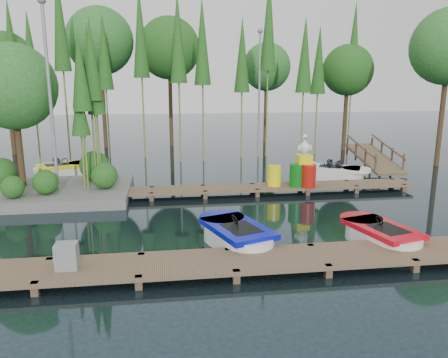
{
  "coord_description": "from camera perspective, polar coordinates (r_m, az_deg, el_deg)",
  "views": [
    {
      "loc": [
        -1.51,
        -14.03,
        4.46
      ],
      "look_at": [
        0.5,
        0.5,
        1.1
      ],
      "focal_mm": 35.0,
      "sensor_mm": 36.0,
      "label": 1
    }
  ],
  "objects": [
    {
      "name": "yellow_barrel",
      "position": [
        17.49,
        6.58,
        0.43
      ],
      "size": [
        0.54,
        0.54,
        0.82
      ],
      "primitive_type": "cylinder",
      "color": "#FFF20D",
      "rests_on": "far_dock"
    },
    {
      "name": "ramp",
      "position": [
        23.39,
        18.98,
        2.66
      ],
      "size": [
        1.5,
        3.94,
        1.49
      ],
      "color": "brown",
      "rests_on": "ground"
    },
    {
      "name": "boat_white_far",
      "position": [
        20.5,
        14.46,
        0.76
      ],
      "size": [
        3.05,
        2.43,
        1.32
      ],
      "rotation": [
        0.0,
        0.0,
        0.2
      ],
      "color": "white",
      "rests_on": "ground"
    },
    {
      "name": "tree_screen",
      "position": [
        24.69,
        -9.47,
        16.57
      ],
      "size": [
        34.42,
        18.53,
        10.31
      ],
      "color": "#412F1B",
      "rests_on": "ground"
    },
    {
      "name": "near_dock",
      "position": [
        10.53,
        1.05,
        -10.74
      ],
      "size": [
        18.0,
        1.5,
        0.5
      ],
      "color": "brown",
      "rests_on": "ground"
    },
    {
      "name": "boat_blue",
      "position": [
        11.99,
        1.6,
        -7.5
      ],
      "size": [
        2.17,
        3.14,
        0.97
      ],
      "rotation": [
        0.0,
        0.0,
        0.34
      ],
      "color": "white",
      "rests_on": "ground"
    },
    {
      "name": "utility_cabinet",
      "position": [
        10.53,
        -19.85,
        -9.43
      ],
      "size": [
        0.48,
        0.41,
        0.59
      ],
      "primitive_type": "cube",
      "color": "gray",
      "rests_on": "near_dock"
    },
    {
      "name": "boat_yellow_far",
      "position": [
        21.85,
        -20.26,
        1.1
      ],
      "size": [
        3.06,
        2.2,
        1.4
      ],
      "rotation": [
        0.0,
        0.0,
        0.03
      ],
      "color": "white",
      "rests_on": "ground"
    },
    {
      "name": "far_dock",
      "position": [
        17.25,
        0.74,
        -1.3
      ],
      "size": [
        15.0,
        1.2,
        0.5
      ],
      "color": "brown",
      "rests_on": "ground"
    },
    {
      "name": "lamp_island",
      "position": [
        17.01,
        -21.89,
        11.32
      ],
      "size": [
        0.3,
        0.3,
        7.25
      ],
      "color": "gray",
      "rests_on": "ground"
    },
    {
      "name": "seagull_post",
      "position": [
        17.76,
        10.12,
        1.14
      ],
      "size": [
        0.56,
        0.3,
        0.9
      ],
      "color": "gray",
      "rests_on": "far_dock"
    },
    {
      "name": "island",
      "position": [
        18.02,
        -23.49,
        7.78
      ],
      "size": [
        6.2,
        4.2,
        6.75
      ],
      "color": "slate",
      "rests_on": "ground"
    },
    {
      "name": "boat_red",
      "position": [
        12.8,
        19.76,
        -7.05
      ],
      "size": [
        1.84,
        2.88,
        0.9
      ],
      "rotation": [
        0.0,
        0.0,
        0.26
      ],
      "color": "white",
      "rests_on": "ground"
    },
    {
      "name": "ground_plane",
      "position": [
        14.8,
        -1.66,
        -4.64
      ],
      "size": [
        90.0,
        90.0,
        0.0
      ],
      "primitive_type": "plane",
      "color": "#1D2E36"
    },
    {
      "name": "drum_cluster",
      "position": [
        17.64,
        10.5,
        1.05
      ],
      "size": [
        1.19,
        1.09,
        2.05
      ],
      "color": "#0B6812",
      "rests_on": "far_dock"
    },
    {
      "name": "lamp_rear",
      "position": [
        25.63,
        4.65,
        12.41
      ],
      "size": [
        0.3,
        0.3,
        7.25
      ],
      "color": "gray",
      "rests_on": "ground"
    }
  ]
}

